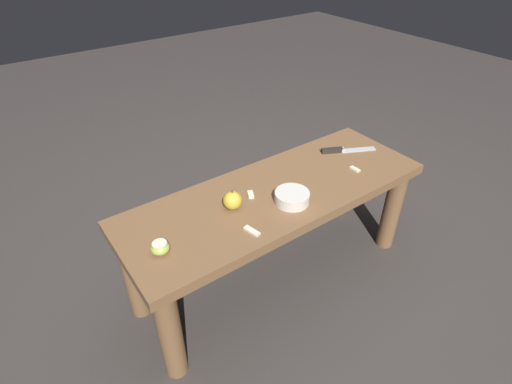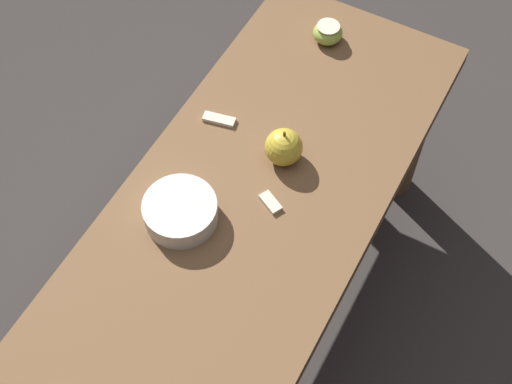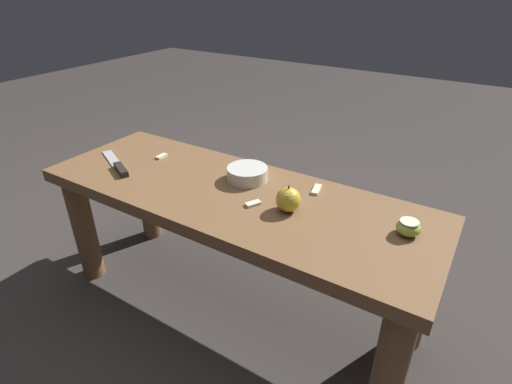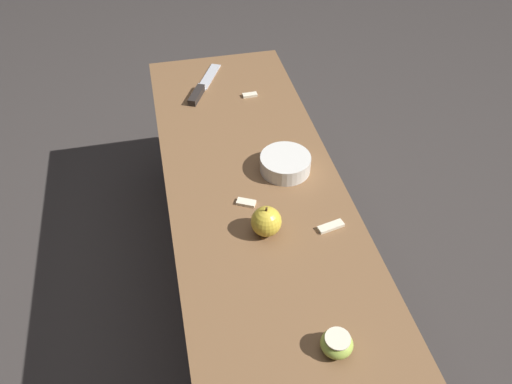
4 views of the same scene
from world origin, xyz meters
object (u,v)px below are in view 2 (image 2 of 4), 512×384
object	(u,v)px
wooden_bench	(227,264)
bowl	(179,213)
apple_whole	(284,147)
apple_cut	(328,33)

from	to	relation	value
wooden_bench	bowl	size ratio (longest dim) A/B	9.63
apple_whole	apple_cut	world-z (taller)	apple_whole
wooden_bench	apple_whole	distance (m)	0.24
wooden_bench	apple_whole	world-z (taller)	apple_whole
apple_cut	bowl	world-z (taller)	bowl
wooden_bench	apple_cut	size ratio (longest dim) A/B	20.49
apple_whole	apple_cut	size ratio (longest dim) A/B	1.28
wooden_bench	bowl	distance (m)	0.15
apple_whole	wooden_bench	bearing A→B (deg)	177.49
wooden_bench	bowl	bearing A→B (deg)	93.13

